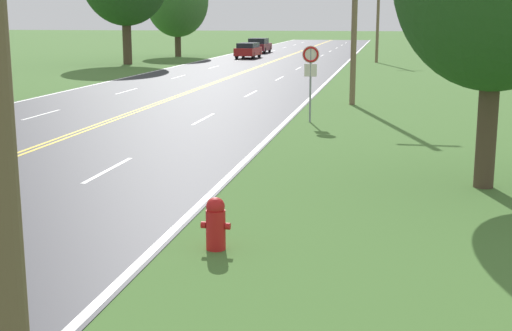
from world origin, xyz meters
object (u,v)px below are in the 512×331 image
Objects in this scene: tree_mid_treeline at (177,1)px; car_maroon_sedan_mid_near at (259,45)px; fire_hydrant at (216,223)px; traffic_sign at (311,65)px; car_red_hatchback_approaching at (248,50)px.

car_maroon_sedan_mid_near is at bearing 51.84° from tree_mid_treeline.
traffic_sign is at bearing 90.50° from fire_hydrant.
traffic_sign reaches higher than car_red_hatchback_approaching.
traffic_sign is 40.25m from car_red_hatchback_approaching.
tree_mid_treeline is 8.69m from car_red_hatchback_approaching.
tree_mid_treeline is 11.15m from car_maroon_sedan_mid_near.
tree_mid_treeline is at bearing 76.21° from car_red_hatchback_approaching.
car_maroon_sedan_mid_near is (-10.93, 49.00, -1.24)m from traffic_sign.
tree_mid_treeline is (-17.38, 55.35, 4.76)m from fire_hydrant.
traffic_sign is at bearing -166.84° from car_maroon_sedan_mid_near.
car_red_hatchback_approaching is (7.20, -1.99, -4.43)m from tree_mid_treeline.
traffic_sign is 0.57× the size of car_maroon_sedan_mid_near.
car_maroon_sedan_mid_near is at bearing 99.89° from fire_hydrant.
car_red_hatchback_approaching is at bearing -15.44° from tree_mid_treeline.
fire_hydrant is 0.32× the size of traffic_sign.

